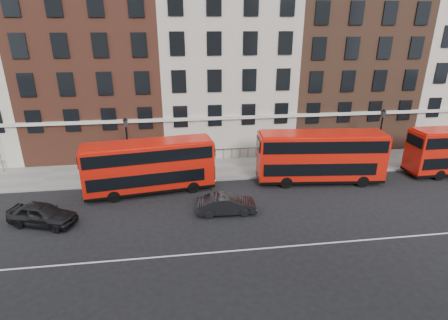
{
  "coord_description": "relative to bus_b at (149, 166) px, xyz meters",
  "views": [
    {
      "loc": [
        -5.09,
        -18.85,
        12.27
      ],
      "look_at": [
        -1.83,
        5.0,
        3.0
      ],
      "focal_mm": 28.0,
      "sensor_mm": 36.0,
      "label": 1
    }
  ],
  "objects": [
    {
      "name": "ground",
      "position": [
        7.44,
        -6.58,
        -2.22
      ],
      "size": [
        120.0,
        120.0,
        0.0
      ],
      "primitive_type": "plane",
      "color": "black",
      "rests_on": "ground"
    },
    {
      "name": "pavement",
      "position": [
        7.44,
        3.92,
        -2.14
      ],
      "size": [
        80.0,
        5.0,
        0.15
      ],
      "primitive_type": "cube",
      "color": "gray",
      "rests_on": "ground"
    },
    {
      "name": "kerb",
      "position": [
        7.44,
        1.42,
        -2.14
      ],
      "size": [
        80.0,
        0.3,
        0.16
      ],
      "primitive_type": "cube",
      "color": "gray",
      "rests_on": "ground"
    },
    {
      "name": "road_centre_line",
      "position": [
        7.44,
        -8.58,
        -2.21
      ],
      "size": [
        70.0,
        0.12,
        0.01
      ],
      "primitive_type": "cube",
      "color": "white",
      "rests_on": "ground"
    },
    {
      "name": "building_terrace",
      "position": [
        7.13,
        11.3,
        8.02
      ],
      "size": [
        64.0,
        11.95,
        22.0
      ],
      "color": "beige",
      "rests_on": "ground"
    },
    {
      "name": "bus_b",
      "position": [
        0.0,
        0.0,
        0.0
      ],
      "size": [
        10.07,
        3.69,
        4.14
      ],
      "rotation": [
        0.0,
        0.0,
        0.14
      ],
      "color": "red",
      "rests_on": "ground"
    },
    {
      "name": "bus_c",
      "position": [
        13.77,
        0.01,
        0.1
      ],
      "size": [
        10.48,
        3.49,
        4.32
      ],
      "rotation": [
        0.0,
        0.0,
        -0.1
      ],
      "color": "red",
      "rests_on": "ground"
    },
    {
      "name": "car_rear",
      "position": [
        -6.73,
        -3.99,
        -1.46
      ],
      "size": [
        4.79,
        3.12,
        1.51
      ],
      "primitive_type": "imported",
      "rotation": [
        0.0,
        0.0,
        1.24
      ],
      "color": "black",
      "rests_on": "ground"
    },
    {
      "name": "car_front",
      "position": [
        5.43,
        -4.13,
        -1.54
      ],
      "size": [
        4.18,
        1.55,
        1.36
      ],
      "primitive_type": "imported",
      "rotation": [
        0.0,
        0.0,
        1.54
      ],
      "color": "black",
      "rests_on": "ground"
    },
    {
      "name": "lamp_post_left",
      "position": [
        -1.8,
        2.52,
        0.86
      ],
      "size": [
        0.44,
        0.44,
        5.33
      ],
      "color": "black",
      "rests_on": "pavement"
    },
    {
      "name": "lamp_post_right",
      "position": [
        20.41,
        2.61,
        0.86
      ],
      "size": [
        0.44,
        0.44,
        5.33
      ],
      "color": "black",
      "rests_on": "pavement"
    },
    {
      "name": "iron_railings",
      "position": [
        7.44,
        6.12,
        -1.57
      ],
      "size": [
        6.6,
        0.06,
        1.0
      ],
      "primitive_type": null,
      "color": "black",
      "rests_on": "pavement"
    }
  ]
}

